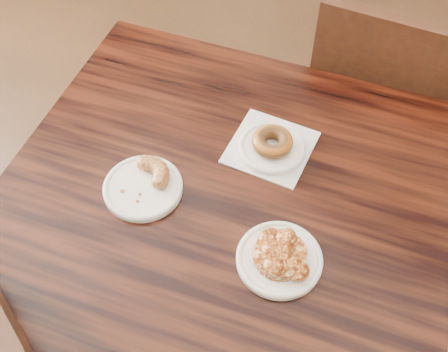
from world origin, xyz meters
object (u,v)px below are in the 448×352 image
Objects in this scene: chair_far at (390,104)px; apple_fritter at (280,254)px; glazed_donut at (272,142)px; cruller_fragment at (142,182)px; cafe_table at (222,288)px.

chair_far reaches higher than apple_fritter.
glazed_donut reaches higher than cruller_fragment.
cruller_fragment is at bearing 62.46° from chair_far.
cruller_fragment is (-0.17, -0.24, -0.00)m from glazed_donut.
glazed_donut is at bearing 70.90° from chair_far.
apple_fritter is (0.15, -0.22, -0.00)m from glazed_donut.
cafe_table is 10.53× the size of glazed_donut.
apple_fritter reaches higher than cruller_fragment.
cafe_table is at bearing 72.57° from chair_far.
glazed_donut is at bearing 73.81° from cafe_table.
chair_far is (0.11, 0.77, 0.08)m from cafe_table.
apple_fritter is (0.16, -0.04, 0.40)m from cafe_table.
cafe_table is 0.45m from glazed_donut.
chair_far is at bearing 80.57° from glazed_donut.
chair_far reaches higher than glazed_donut.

